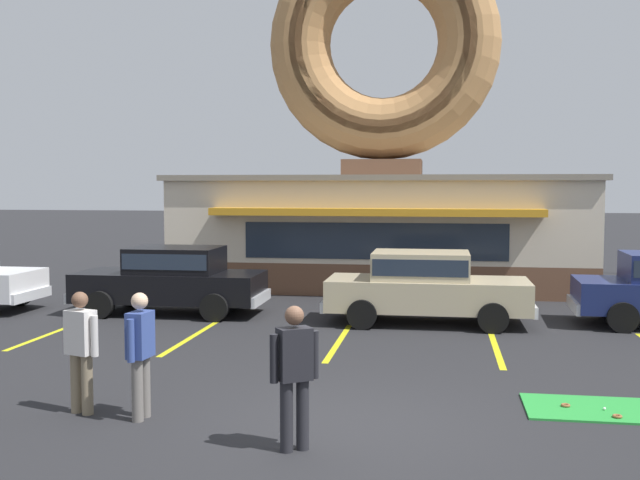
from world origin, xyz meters
TOP-DOWN VIEW (x-y plane):
  - ground_plane at (0.00, 0.00)m, footprint 160.00×160.00m
  - donut_shop_building at (-0.72, 13.94)m, footprint 12.30×6.75m
  - mini_donut_near_right at (3.37, 0.74)m, footprint 0.13×0.13m
  - mini_donut_mid_centre at (2.79, 1.14)m, footprint 0.13×0.13m
  - golf_ball at (3.28, 1.05)m, footprint 0.04×0.04m
  - car_champagne at (0.75, 7.25)m, footprint 4.56×1.99m
  - car_black at (-5.25, 7.61)m, footprint 4.57×2.00m
  - pedestrian_blue_sweater_man at (-2.78, -0.21)m, footprint 0.27×0.59m
  - pedestrian_hooded_kid at (-0.57, -1.05)m, footprint 0.52×0.41m
  - pedestrian_leather_jacket_man at (-3.66, -0.11)m, footprint 0.57×0.35m
  - trash_bin at (6.01, 11.39)m, footprint 0.57×0.57m
  - parking_stripe_far_left at (-6.87, 5.00)m, footprint 0.12×3.60m
  - parking_stripe_left at (-3.87, 5.00)m, footprint 0.12×3.60m
  - parking_stripe_mid_left at (-0.87, 5.00)m, footprint 0.12×3.60m
  - parking_stripe_centre at (2.13, 5.00)m, footprint 0.12×3.60m

SIDE VIEW (x-z plane):
  - ground_plane at x=0.00m, z-range 0.00..0.00m
  - parking_stripe_far_left at x=-6.87m, z-range 0.00..0.01m
  - parking_stripe_left at x=-3.87m, z-range 0.00..0.01m
  - parking_stripe_mid_left at x=-0.87m, z-range 0.00..0.01m
  - parking_stripe_centre at x=2.13m, z-range 0.00..0.01m
  - mini_donut_near_right at x=3.37m, z-range 0.03..0.07m
  - mini_donut_mid_centre at x=2.79m, z-range 0.03..0.07m
  - golf_ball at x=3.28m, z-range 0.03..0.07m
  - trash_bin at x=6.01m, z-range 0.01..0.99m
  - car_champagne at x=0.75m, z-range 0.07..1.67m
  - car_black at x=-5.25m, z-range 0.07..1.67m
  - pedestrian_leather_jacket_man at x=-3.66m, z-range 0.09..1.73m
  - pedestrian_blue_sweater_man at x=-2.78m, z-range 0.09..1.76m
  - pedestrian_hooded_kid at x=-0.57m, z-range 0.09..1.78m
  - donut_shop_building at x=-0.72m, z-range -1.74..9.22m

